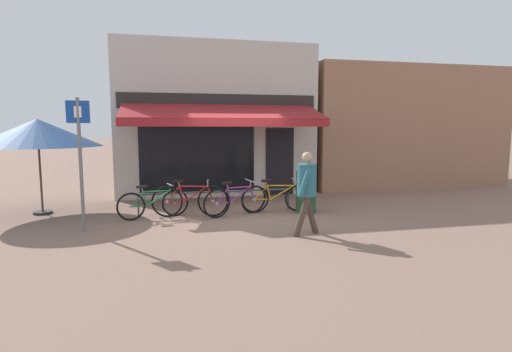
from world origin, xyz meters
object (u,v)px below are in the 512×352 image
(bicycle_purple, at_px, (236,200))
(parking_sign, at_px, (80,151))
(pedestrian_adult, at_px, (307,184))
(bicycle_orange, at_px, (277,197))
(bicycle_green, at_px, (153,203))
(bicycle_red, at_px, (190,200))
(cafe_parasol, at_px, (38,133))
(litter_bin, at_px, (306,190))

(bicycle_purple, bearing_deg, parking_sign, 173.07)
(pedestrian_adult, distance_m, parking_sign, 4.56)
(pedestrian_adult, height_order, parking_sign, parking_sign)
(bicycle_orange, height_order, parking_sign, parking_sign)
(bicycle_green, height_order, bicycle_red, bicycle_red)
(bicycle_purple, distance_m, cafe_parasol, 5.04)
(bicycle_green, distance_m, bicycle_purple, 1.93)
(bicycle_purple, xyz_separation_m, bicycle_orange, (1.07, 0.17, -0.00))
(bicycle_orange, bearing_deg, cafe_parasol, 172.71)
(bicycle_green, bearing_deg, cafe_parasol, 142.66)
(bicycle_purple, xyz_separation_m, parking_sign, (-3.28, -0.77, 1.26))
(bicycle_purple, distance_m, bicycle_orange, 1.09)
(parking_sign, bearing_deg, pedestrian_adult, -15.84)
(bicycle_red, height_order, bicycle_purple, bicycle_red)
(parking_sign, bearing_deg, cafe_parasol, 122.98)
(bicycle_red, relative_size, bicycle_purple, 1.09)
(bicycle_red, distance_m, parking_sign, 2.69)
(pedestrian_adult, xyz_separation_m, parking_sign, (-4.34, 1.23, 0.63))
(pedestrian_adult, xyz_separation_m, litter_bin, (0.71, 1.99, -0.44))
(bicycle_green, height_order, pedestrian_adult, pedestrian_adult)
(bicycle_orange, bearing_deg, parking_sign, -164.08)
(litter_bin, bearing_deg, bicycle_red, 176.81)
(parking_sign, height_order, cafe_parasol, parking_sign)
(cafe_parasol, bearing_deg, litter_bin, -11.42)
(parking_sign, bearing_deg, bicycle_red, 22.57)
(bicycle_green, bearing_deg, litter_bin, -17.45)
(bicycle_purple, bearing_deg, bicycle_red, 152.06)
(bicycle_red, xyz_separation_m, bicycle_purple, (1.08, -0.15, -0.02))
(bicycle_red, bearing_deg, cafe_parasol, 170.53)
(parking_sign, bearing_deg, bicycle_green, 34.41)
(bicycle_red, relative_size, litter_bin, 1.60)
(bicycle_orange, xyz_separation_m, cafe_parasol, (-5.68, 1.10, 1.61))
(bicycle_orange, bearing_deg, litter_bin, -10.89)
(cafe_parasol, bearing_deg, bicycle_orange, -11.01)
(bicycle_purple, bearing_deg, bicycle_orange, -10.90)
(bicycle_green, height_order, litter_bin, litter_bin)
(bicycle_purple, bearing_deg, litter_bin, -20.42)
(bicycle_red, distance_m, litter_bin, 2.86)
(bicycle_green, xyz_separation_m, litter_bin, (3.70, -0.17, 0.22))
(bicycle_red, distance_m, bicycle_orange, 2.15)
(bicycle_purple, height_order, cafe_parasol, cafe_parasol)
(cafe_parasol, bearing_deg, pedestrian_adult, -30.02)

